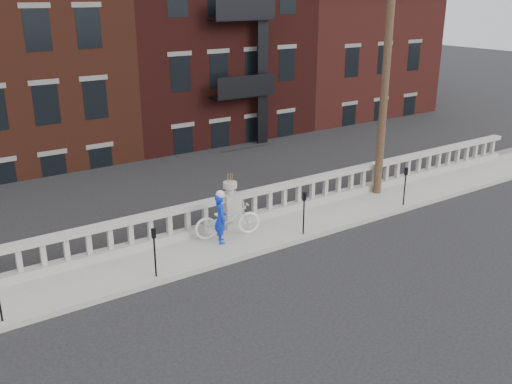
{
  "coord_description": "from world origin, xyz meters",
  "views": [
    {
      "loc": [
        -8.79,
        -10.39,
        7.24
      ],
      "look_at": [
        0.47,
        3.2,
        1.42
      ],
      "focal_mm": 40.0,
      "sensor_mm": 36.0,
      "label": 1
    }
  ],
  "objects": [
    {
      "name": "planter_pedestal",
      "position": [
        0.0,
        3.95,
        0.83
      ],
      "size": [
        0.55,
        0.55,
        1.76
      ],
      "color": "gray",
      "rests_on": "sidewalk"
    },
    {
      "name": "parking_meter_d",
      "position": [
        6.01,
        2.15,
        1.0
      ],
      "size": [
        0.1,
        0.09,
        1.36
      ],
      "color": "black",
      "rests_on": "sidewalk"
    },
    {
      "name": "ground",
      "position": [
        0.0,
        0.0,
        0.0
      ],
      "size": [
        120.0,
        120.0,
        0.0
      ],
      "primitive_type": "plane",
      "color": "black",
      "rests_on": "ground"
    },
    {
      "name": "sidewalk",
      "position": [
        0.0,
        3.0,
        0.07
      ],
      "size": [
        32.0,
        2.2,
        0.15
      ],
      "primitive_type": "cube",
      "color": "gray",
      "rests_on": "ground"
    },
    {
      "name": "parking_meter_b",
      "position": [
        -3.42,
        2.15,
        1.0
      ],
      "size": [
        0.1,
        0.09,
        1.36
      ],
      "color": "black",
      "rests_on": "sidewalk"
    },
    {
      "name": "balustrade",
      "position": [
        0.0,
        3.95,
        0.64
      ],
      "size": [
        28.0,
        0.34,
        1.03
      ],
      "color": "gray",
      "rests_on": "sidewalk"
    },
    {
      "name": "lower_level",
      "position": [
        0.56,
        23.04,
        2.63
      ],
      "size": [
        80.0,
        44.0,
        20.8
      ],
      "color": "#605E59",
      "rests_on": "ground"
    },
    {
      "name": "bicycle",
      "position": [
        -0.49,
        3.33,
        0.69
      ],
      "size": [
        2.17,
        1.2,
        1.08
      ],
      "primitive_type": "imported",
      "rotation": [
        0.0,
        0.0,
        1.32
      ],
      "color": "white",
      "rests_on": "sidewalk"
    },
    {
      "name": "parking_meter_c",
      "position": [
        1.52,
        2.15,
        1.0
      ],
      "size": [
        0.1,
        0.09,
        1.36
      ],
      "color": "black",
      "rests_on": "sidewalk"
    },
    {
      "name": "cyclist",
      "position": [
        -0.89,
        3.05,
        0.91
      ],
      "size": [
        0.54,
        0.65,
        1.53
      ],
      "primitive_type": "imported",
      "rotation": [
        0.0,
        0.0,
        1.2
      ],
      "color": "#0D2BD0",
      "rests_on": "sidewalk"
    },
    {
      "name": "utility_pole",
      "position": [
        6.2,
        3.6,
        5.24
      ],
      "size": [
        1.6,
        0.28,
        10.0
      ],
      "color": "#422D1E",
      "rests_on": "sidewalk"
    }
  ]
}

